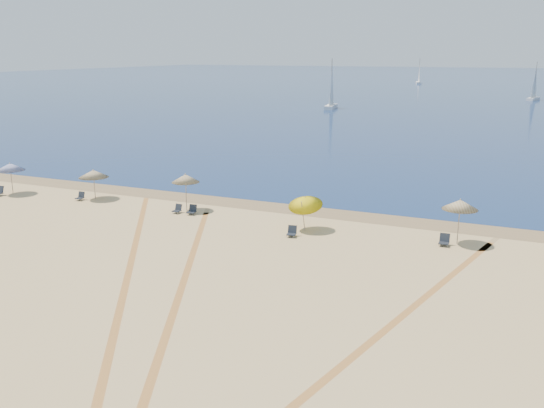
# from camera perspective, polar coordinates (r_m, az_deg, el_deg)

# --- Properties ---
(ground) EXTENTS (160.00, 160.00, 0.00)m
(ground) POSITION_cam_1_polar(r_m,az_deg,el_deg) (21.59, -22.18, -15.94)
(ground) COLOR tan
(ground) RESTS_ON ground
(ocean) EXTENTS (500.00, 500.00, 0.00)m
(ocean) POSITION_cam_1_polar(r_m,az_deg,el_deg) (238.30, 20.11, 11.28)
(ocean) COLOR #0C2151
(ocean) RESTS_ON ground
(wet_sand) EXTENTS (500.00, 500.00, 0.00)m
(wet_sand) POSITION_cam_1_polar(r_m,az_deg,el_deg) (40.61, 2.21, -0.45)
(wet_sand) COLOR olive
(wet_sand) RESTS_ON ground
(umbrella_0) EXTENTS (2.15, 2.15, 2.45)m
(umbrella_0) POSITION_cam_1_polar(r_m,az_deg,el_deg) (48.72, -24.30, 3.34)
(umbrella_0) COLOR gray
(umbrella_0) RESTS_ON ground
(umbrella_1) EXTENTS (2.18, 2.18, 2.24)m
(umbrella_1) POSITION_cam_1_polar(r_m,az_deg,el_deg) (44.87, -17.11, 2.86)
(umbrella_1) COLOR gray
(umbrella_1) RESTS_ON ground
(umbrella_2) EXTENTS (1.91, 1.91, 2.60)m
(umbrella_2) POSITION_cam_1_polar(r_m,az_deg,el_deg) (40.06, -8.48, 2.51)
(umbrella_2) COLOR gray
(umbrella_2) RESTS_ON ground
(umbrella_3) EXTENTS (2.10, 2.17, 2.45)m
(umbrella_3) POSITION_cam_1_polar(r_m,az_deg,el_deg) (35.27, 3.26, 0.26)
(umbrella_3) COLOR gray
(umbrella_3) RESTS_ON ground
(umbrella_4) EXTENTS (2.01, 2.01, 2.65)m
(umbrella_4) POSITION_cam_1_polar(r_m,az_deg,el_deg) (34.27, 17.98, -0.06)
(umbrella_4) COLOR gray
(umbrella_4) RESTS_ON ground
(chair_1) EXTENTS (0.53, 0.61, 0.61)m
(chair_1) POSITION_cam_1_polar(r_m,az_deg,el_deg) (45.15, -18.28, 0.70)
(chair_1) COLOR black
(chair_1) RESTS_ON ground
(chair_2) EXTENTS (0.54, 0.62, 0.60)m
(chair_2) POSITION_cam_1_polar(r_m,az_deg,el_deg) (39.98, -9.25, -0.50)
(chair_2) COLOR black
(chair_2) RESTS_ON ground
(chair_3) EXTENTS (0.58, 0.67, 0.64)m
(chair_3) POSITION_cam_1_polar(r_m,az_deg,el_deg) (39.50, -7.84, -0.60)
(chair_3) COLOR black
(chair_3) RESTS_ON ground
(chair_4) EXTENTS (0.62, 0.69, 0.63)m
(chair_4) POSITION_cam_1_polar(r_m,az_deg,el_deg) (34.49, 1.96, -2.74)
(chair_4) COLOR black
(chair_4) RESTS_ON ground
(chair_5) EXTENTS (0.56, 0.65, 0.67)m
(chair_5) POSITION_cam_1_polar(r_m,az_deg,el_deg) (34.29, 16.54, -3.44)
(chair_5) COLOR black
(chair_5) RESTS_ON ground
(sailboat_0) EXTENTS (2.87, 5.94, 8.57)m
(sailboat_0) POSITION_cam_1_polar(r_m,az_deg,el_deg) (210.49, 14.21, 12.09)
(sailboat_0) COLOR white
(sailboat_0) RESTS_ON ocean
(sailboat_1) EXTENTS (2.96, 5.86, 8.47)m
(sailboat_1) POSITION_cam_1_polar(r_m,az_deg,el_deg) (145.55, 24.33, 10.26)
(sailboat_1) COLOR white
(sailboat_1) RESTS_ON ocean
(sailboat_3) EXTENTS (2.39, 6.45, 9.38)m
(sailboat_3) POSITION_cam_1_polar(r_m,az_deg,el_deg) (114.01, 5.85, 10.72)
(sailboat_3) COLOR white
(sailboat_3) RESTS_ON ocean
(tire_tracks) EXTENTS (50.76, 41.40, 0.00)m
(tire_tracks) POSITION_cam_1_polar(r_m,az_deg,el_deg) (27.14, -5.03, -8.38)
(tire_tracks) COLOR tan
(tire_tracks) RESTS_ON ground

